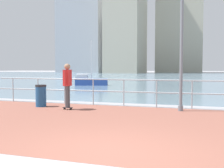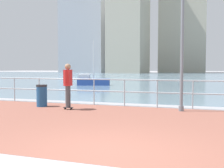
{
  "view_description": "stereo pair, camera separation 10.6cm",
  "coord_description": "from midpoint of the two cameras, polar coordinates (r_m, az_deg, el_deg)",
  "views": [
    {
      "loc": [
        1.59,
        -4.86,
        1.63
      ],
      "look_at": [
        -1.13,
        3.8,
        1.1
      ],
      "focal_mm": 43.63,
      "sensor_mm": 36.0,
      "label": 1
    },
    {
      "loc": [
        1.69,
        -4.82,
        1.63
      ],
      "look_at": [
        -1.13,
        3.8,
        1.1
      ],
      "focal_mm": 43.63,
      "sensor_mm": 36.0,
      "label": 2
    }
  ],
  "objects": [
    {
      "name": "ground",
      "position": [
        44.9,
        15.33,
        1.15
      ],
      "size": [
        220.0,
        220.0,
        0.0
      ],
      "primitive_type": "plane",
      "color": "#9E9EA3"
    },
    {
      "name": "brick_paving",
      "position": [
        8.03,
        5.36,
        -8.37
      ],
      "size": [
        28.0,
        6.97,
        0.01
      ],
      "primitive_type": "cube",
      "color": "#935647",
      "rests_on": "ground"
    },
    {
      "name": "harbor_water",
      "position": [
        56.22,
        15.76,
        1.57
      ],
      "size": [
        180.0,
        88.0,
        0.0
      ],
      "primitive_type": "cube",
      "color": "#6B899E",
      "rests_on": "ground"
    },
    {
      "name": "waterfront_railing",
      "position": [
        11.32,
        9.07,
        -0.88
      ],
      "size": [
        25.25,
        0.06,
        1.17
      ],
      "color": "#9EADB7",
      "rests_on": "ground"
    },
    {
      "name": "lamppost",
      "position": [
        10.77,
        13.4,
        11.14
      ],
      "size": [
        0.76,
        0.53,
        5.62
      ],
      "color": "slate",
      "rests_on": "ground"
    },
    {
      "name": "skateboarder",
      "position": [
        10.79,
        -9.61,
        0.44
      ],
      "size": [
        0.41,
        0.55,
        1.81
      ],
      "color": "black",
      "rests_on": "ground"
    },
    {
      "name": "trash_bin",
      "position": [
        11.9,
        -14.92,
        -2.37
      ],
      "size": [
        0.46,
        0.46,
        0.93
      ],
      "color": "navy",
      "rests_on": "ground"
    },
    {
      "name": "sailboat_navy",
      "position": [
        25.81,
        -4.68,
        0.63
      ],
      "size": [
        3.17,
        1.71,
        4.26
      ],
      "color": "#284799",
      "rests_on": "ground"
    },
    {
      "name": "tower_brick",
      "position": [
        101.91,
        -6.36,
        9.84
      ],
      "size": [
        16.51,
        10.39,
        28.02
      ],
      "color": "#A3A8B2",
      "rests_on": "ground"
    },
    {
      "name": "tower_glass",
      "position": [
        107.98,
        13.99,
        15.06
      ],
      "size": [
        16.63,
        10.85,
        49.1
      ],
      "color": "#B2AD99",
      "rests_on": "ground"
    },
    {
      "name": "tower_concrete",
      "position": [
        94.13,
        2.97,
        16.89
      ],
      "size": [
        11.05,
        16.88,
        48.99
      ],
      "color": "#B2AD99",
      "rests_on": "ground"
    }
  ]
}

